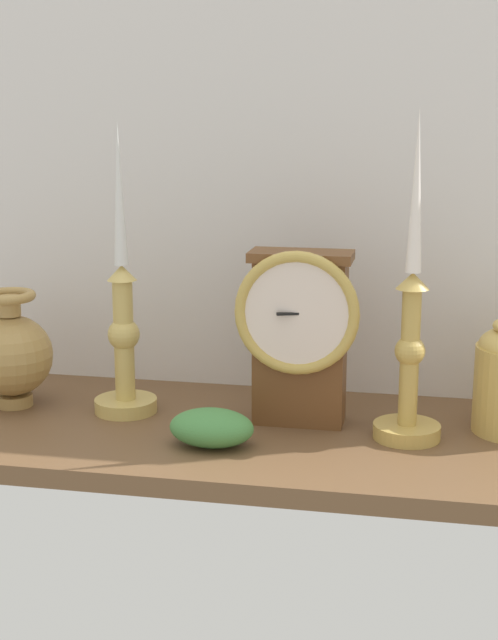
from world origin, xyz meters
The scene contains 7 objects.
ground_plane centered at (0.00, 0.00, -1.20)cm, with size 100.00×36.00×2.40cm, color brown.
back_wall centered at (0.00, 18.50, 32.50)cm, with size 120.00×2.00×65.00cm, color silver.
mantel_clock centered at (6.94, 2.79, 12.11)cm, with size 15.52×7.71×22.85cm.
candlestick_tall_left centered at (-16.32, 2.90, 10.85)cm, with size 8.31×8.31×38.07cm.
candlestick_tall_center centered at (20.76, 0.16, 11.80)cm, with size 8.26×8.26×39.74cm.
brass_vase_bulbous centered at (-31.99, 2.29, 7.40)cm, with size 10.95×10.95×15.88cm.
ivy_sprig centered at (-2.10, -7.25, 2.27)cm, with size 10.24×7.17×4.55cm.
Camera 1 is at (22.89, -109.01, 39.89)cm, focal length 51.91 mm.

